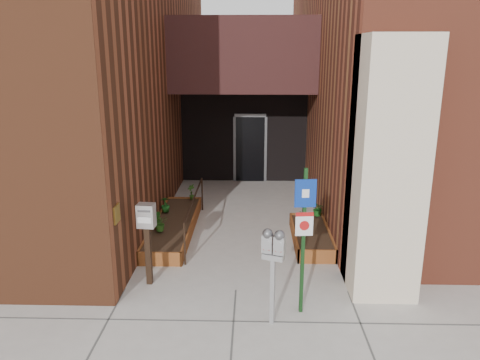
{
  "coord_description": "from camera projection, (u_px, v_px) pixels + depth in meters",
  "views": [
    {
      "loc": [
        0.28,
        -7.52,
        4.16
      ],
      "look_at": [
        0.03,
        1.8,
        1.55
      ],
      "focal_mm": 35.0,
      "sensor_mm": 36.0,
      "label": 1
    }
  ],
  "objects": [
    {
      "name": "planter_left",
      "position": [
        174.0,
        227.0,
        10.97
      ],
      "size": [
        0.9,
        3.6,
        0.3
      ],
      "color": "brown",
      "rests_on": "ground"
    },
    {
      "name": "planter_right",
      "position": [
        311.0,
        237.0,
        10.4
      ],
      "size": [
        0.8,
        2.2,
        0.3
      ],
      "color": "brown",
      "rests_on": "ground"
    },
    {
      "name": "ground",
      "position": [
        236.0,
        290.0,
        8.36
      ],
      "size": [
        80.0,
        80.0,
        0.0
      ],
      "primitive_type": "plane",
      "color": "#9E9991",
      "rests_on": "ground"
    },
    {
      "name": "handrail",
      "position": [
        194.0,
        203.0,
        10.74
      ],
      "size": [
        0.04,
        3.34,
        0.9
      ],
      "color": "black",
      "rests_on": "ground"
    },
    {
      "name": "sign_post",
      "position": [
        304.0,
        227.0,
        7.27
      ],
      "size": [
        0.33,
        0.09,
        2.43
      ],
      "color": "#133513",
      "rests_on": "ground"
    },
    {
      "name": "architecture",
      "position": [
        238.0,
        20.0,
        13.66
      ],
      "size": [
        20.0,
        14.6,
        10.0
      ],
      "color": "brown",
      "rests_on": "ground"
    },
    {
      "name": "shrub_left_c",
      "position": [
        165.0,
        204.0,
        11.46
      ],
      "size": [
        0.27,
        0.27,
        0.38
      ],
      "primitive_type": "imported",
      "rotation": [
        0.0,
        0.0,
        3.46
      ],
      "color": "#1A5B1B",
      "rests_on": "planter_left"
    },
    {
      "name": "payment_dropbox",
      "position": [
        147.0,
        227.0,
        8.31
      ],
      "size": [
        0.32,
        0.25,
        1.54
      ],
      "color": "black",
      "rests_on": "ground"
    },
    {
      "name": "shrub_right_a",
      "position": [
        308.0,
        225.0,
        10.24
      ],
      "size": [
        0.24,
        0.24,
        0.3
      ],
      "primitive_type": "imported",
      "rotation": [
        0.0,
        0.0,
        0.95
      ],
      "color": "#17511D",
      "rests_on": "planter_right"
    },
    {
      "name": "parking_meter",
      "position": [
        273.0,
        252.0,
        7.04
      ],
      "size": [
        0.37,
        0.23,
        1.57
      ],
      "color": "#A6A6A9",
      "rests_on": "ground"
    },
    {
      "name": "shrub_right_c",
      "position": [
        318.0,
        209.0,
        11.17
      ],
      "size": [
        0.39,
        0.39,
        0.36
      ],
      "primitive_type": "imported",
      "rotation": [
        0.0,
        0.0,
        4.47
      ],
      "color": "#175218",
      "rests_on": "planter_right"
    },
    {
      "name": "shrub_left_b",
      "position": [
        157.0,
        220.0,
        10.47
      ],
      "size": [
        0.23,
        0.23,
        0.35
      ],
      "primitive_type": "imported",
      "rotation": [
        0.0,
        0.0,
        1.82
      ],
      "color": "#1C5317",
      "rests_on": "planter_left"
    },
    {
      "name": "shrub_left_d",
      "position": [
        191.0,
        192.0,
        12.4
      ],
      "size": [
        0.31,
        0.31,
        0.41
      ],
      "primitive_type": "imported",
      "rotation": [
        0.0,
        0.0,
        5.44
      ],
      "color": "#2A5A19",
      "rests_on": "planter_left"
    },
    {
      "name": "shrub_left_a",
      "position": [
        160.0,
        223.0,
        10.25
      ],
      "size": [
        0.39,
        0.39,
        0.36
      ],
      "primitive_type": "imported",
      "rotation": [
        0.0,
        0.0,
        0.25
      ],
      "color": "#2B5E1B",
      "rests_on": "planter_left"
    },
    {
      "name": "shrub_right_b",
      "position": [
        301.0,
        217.0,
        10.68
      ],
      "size": [
        0.24,
        0.24,
        0.32
      ],
      "primitive_type": "imported",
      "rotation": [
        0.0,
        0.0,
        2.48
      ],
      "color": "#225718",
      "rests_on": "planter_right"
    }
  ]
}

